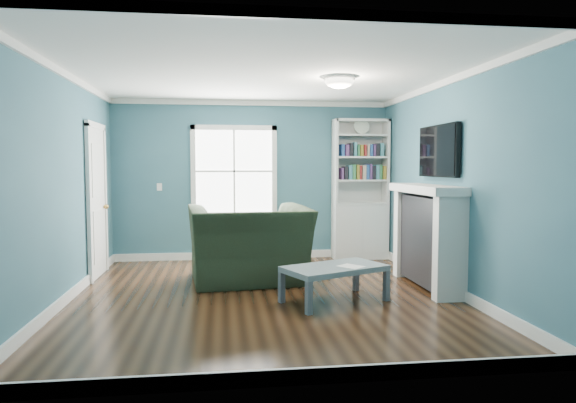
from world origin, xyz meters
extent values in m
plane|color=black|center=(0.00, 0.00, 0.00)|extent=(5.00, 5.00, 0.00)
plane|color=#315B6C|center=(0.00, 2.50, 1.30)|extent=(4.50, 0.00, 4.50)
plane|color=#315B6C|center=(0.00, -2.50, 1.30)|extent=(4.50, 0.00, 4.50)
plane|color=#315B6C|center=(-2.25, 0.00, 1.30)|extent=(0.00, 5.00, 5.00)
plane|color=#315B6C|center=(2.25, 0.00, 1.30)|extent=(0.00, 5.00, 5.00)
plane|color=white|center=(0.00, 0.00, 2.60)|extent=(5.00, 5.00, 0.00)
cube|color=white|center=(0.00, 2.48, 0.06)|extent=(4.50, 0.03, 0.12)
cube|color=white|center=(0.00, -2.48, 0.06)|extent=(4.50, 0.03, 0.12)
cube|color=white|center=(-2.23, 0.00, 0.06)|extent=(0.03, 5.00, 0.12)
cube|color=white|center=(2.23, 0.00, 0.06)|extent=(0.03, 5.00, 0.12)
cube|color=white|center=(0.00, 2.48, 2.56)|extent=(4.50, 0.04, 0.08)
cube|color=white|center=(0.00, -2.48, 2.56)|extent=(4.50, 0.04, 0.08)
cube|color=white|center=(-2.23, 0.00, 2.56)|extent=(0.04, 5.00, 0.08)
cube|color=white|center=(2.23, 0.00, 2.56)|extent=(0.04, 5.00, 0.08)
cube|color=white|center=(-0.30, 2.50, 1.45)|extent=(1.24, 0.01, 1.34)
cube|color=white|center=(-0.96, 2.48, 1.45)|extent=(0.08, 0.06, 1.50)
cube|color=white|center=(0.36, 2.48, 1.45)|extent=(0.08, 0.06, 1.50)
cube|color=white|center=(-0.30, 2.48, 0.74)|extent=(1.40, 0.06, 0.08)
cube|color=white|center=(-0.30, 2.48, 2.16)|extent=(1.40, 0.06, 0.08)
cube|color=white|center=(-0.30, 2.48, 1.45)|extent=(1.24, 0.03, 0.03)
cube|color=white|center=(-0.30, 2.48, 1.45)|extent=(0.03, 0.03, 1.34)
cube|color=silver|center=(1.77, 2.30, 0.45)|extent=(0.90, 0.35, 0.90)
cube|color=silver|center=(1.34, 2.30, 1.60)|extent=(0.04, 0.35, 1.40)
cube|color=silver|center=(2.20, 2.30, 1.60)|extent=(0.04, 0.35, 1.40)
cube|color=silver|center=(1.77, 2.46, 1.60)|extent=(0.90, 0.02, 1.40)
cube|color=silver|center=(1.77, 2.30, 2.28)|extent=(0.90, 0.35, 0.04)
cube|color=silver|center=(1.77, 2.30, 0.92)|extent=(0.84, 0.33, 0.03)
cube|color=silver|center=(1.77, 2.30, 1.30)|extent=(0.84, 0.33, 0.03)
cube|color=silver|center=(1.77, 2.30, 1.68)|extent=(0.84, 0.33, 0.03)
cube|color=silver|center=(1.77, 2.30, 2.04)|extent=(0.84, 0.33, 0.03)
cube|color=#593366|center=(1.77, 2.28, 1.43)|extent=(0.70, 0.25, 0.22)
cube|color=black|center=(1.77, 2.28, 1.81)|extent=(0.70, 0.25, 0.22)
cylinder|color=beige|center=(1.77, 2.25, 2.19)|extent=(0.26, 0.06, 0.26)
cube|color=black|center=(2.09, 0.20, 0.60)|extent=(0.30, 1.20, 1.10)
cube|color=black|center=(2.07, 0.20, 0.40)|extent=(0.22, 0.65, 0.70)
cube|color=silver|center=(2.07, -0.47, 0.60)|extent=(0.36, 0.16, 1.20)
cube|color=silver|center=(2.07, 0.87, 0.60)|extent=(0.36, 0.16, 1.20)
cube|color=silver|center=(2.05, 0.20, 1.25)|extent=(0.44, 1.58, 0.10)
cube|color=black|center=(2.20, 0.20, 1.72)|extent=(0.06, 1.10, 0.65)
cube|color=silver|center=(-2.23, 1.40, 1.02)|extent=(0.04, 0.80, 2.05)
cube|color=white|center=(-2.22, 0.95, 1.02)|extent=(0.05, 0.08, 2.13)
cube|color=white|center=(-2.22, 1.85, 1.02)|extent=(0.05, 0.08, 2.13)
cube|color=white|center=(-2.22, 1.40, 2.09)|extent=(0.05, 0.98, 0.08)
sphere|color=#BF8C3F|center=(-2.17, 1.70, 0.95)|extent=(0.07, 0.07, 0.07)
ellipsoid|color=white|center=(0.90, 0.10, 2.54)|extent=(0.34, 0.34, 0.15)
cylinder|color=white|center=(0.90, 0.10, 2.58)|extent=(0.38, 0.38, 0.03)
cube|color=white|center=(-1.50, 2.48, 1.20)|extent=(0.08, 0.01, 0.12)
imported|color=black|center=(-0.15, 0.80, 0.67)|extent=(1.63, 1.15, 1.34)
cube|color=#4E555E|center=(0.38, -0.81, 0.17)|extent=(0.08, 0.08, 0.35)
cube|color=#4E555E|center=(1.36, -0.37, 0.17)|extent=(0.08, 0.08, 0.35)
cube|color=#4E555E|center=(0.16, -0.30, 0.17)|extent=(0.08, 0.08, 0.35)
cube|color=#4E555E|center=(1.13, 0.13, 0.17)|extent=(0.08, 0.08, 0.35)
cube|color=slate|center=(0.76, -0.34, 0.38)|extent=(1.28, 1.02, 0.06)
cube|color=white|center=(0.93, -0.40, 0.41)|extent=(0.33, 0.34, 0.00)
camera|label=1|loc=(-0.49, -5.96, 1.54)|focal=32.00mm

